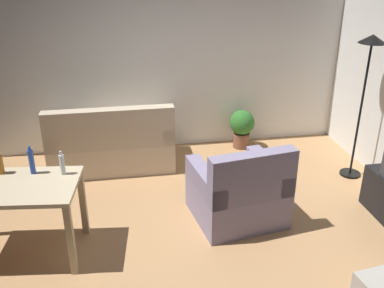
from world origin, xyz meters
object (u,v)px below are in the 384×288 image
object	(u,v)px
couch	(112,145)
armchair	(239,193)
potted_plant	(242,126)
bottle_clear	(62,164)
bottle_blue	(32,161)
torchiere_lamp	(368,69)
bottle_amber	(0,164)
desk	(12,195)

from	to	relation	value
couch	armchair	bearing A→B (deg)	131.77
potted_plant	bottle_clear	distance (m)	3.02
bottle_blue	couch	bearing A→B (deg)	64.95
armchair	bottle_blue	bearing A→B (deg)	-8.48
armchair	torchiere_lamp	bearing A→B (deg)	-165.67
bottle_blue	torchiere_lamp	bearing A→B (deg)	11.31
bottle_amber	bottle_clear	xyz separation A→B (m)	(0.58, -0.11, 0.00)
bottle_amber	bottle_blue	distance (m)	0.30
potted_plant	bottle_amber	world-z (taller)	bottle_amber
bottle_clear	couch	bearing A→B (deg)	74.96
torchiere_lamp	desk	bearing A→B (deg)	-166.41
couch	bottle_blue	size ratio (longest dim) A/B	5.72
bottle_blue	bottle_clear	size ratio (longest dim) A/B	1.19
torchiere_lamp	bottle_clear	distance (m)	3.61
potted_plant	armchair	bearing A→B (deg)	-106.50
armchair	bottle_clear	distance (m)	1.84
couch	bottle_clear	distance (m)	1.72
desk	potted_plant	xyz separation A→B (m)	(2.76, 2.02, -0.32)
couch	desk	size ratio (longest dim) A/B	1.26
desk	bottle_blue	bearing A→B (deg)	55.24
torchiere_lamp	bottle_blue	xyz separation A→B (m)	(-3.75, -0.75, -0.53)
potted_plant	bottle_amber	size ratio (longest dim) A/B	2.51
torchiere_lamp	bottle_clear	size ratio (longest dim) A/B	7.63
potted_plant	bottle_blue	xyz separation A→B (m)	(-2.58, -1.82, 0.56)
bottle_blue	desk	bearing A→B (deg)	-131.52
bottle_blue	bottle_amber	bearing A→B (deg)	170.86
torchiere_lamp	bottle_amber	distance (m)	4.15
couch	torchiere_lamp	bearing A→B (deg)	165.95
potted_plant	bottle_blue	size ratio (longest dim) A/B	2.03
torchiere_lamp	potted_plant	distance (m)	1.92
torchiere_lamp	potted_plant	size ratio (longest dim) A/B	3.18
torchiere_lamp	potted_plant	world-z (taller)	torchiere_lamp
bottle_blue	bottle_clear	xyz separation A→B (m)	(0.28, -0.06, -0.02)
armchair	bottle_amber	size ratio (longest dim) A/B	4.48
bottle_amber	desk	bearing A→B (deg)	-63.75
desk	bottle_clear	bearing A→B (deg)	23.11
bottle_clear	potted_plant	bearing A→B (deg)	39.44
armchair	bottle_amber	bearing A→B (deg)	-9.71
potted_plant	bottle_clear	bearing A→B (deg)	-140.56
couch	bottle_clear	bearing A→B (deg)	74.96
torchiere_lamp	armchair	size ratio (longest dim) A/B	1.78
torchiere_lamp	armchair	xyz separation A→B (m)	(-1.71, -0.73, -1.09)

